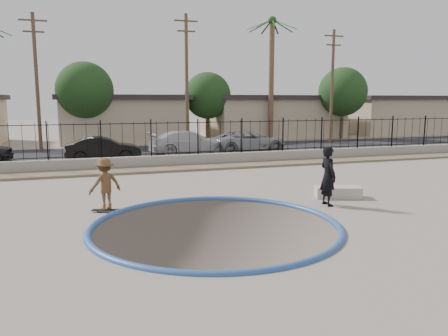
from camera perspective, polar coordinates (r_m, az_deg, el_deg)
name	(u,v)px	position (r m, az deg, el deg)	size (l,w,h in m)	color
ground	(148,182)	(24.91, -9.94, -1.86)	(120.00, 120.00, 2.20)	slate
bowl_pit	(215,227)	(12.26, -1.12, -7.65)	(6.84, 6.84, 1.80)	#4C433A
coping_ring	(215,227)	(12.26, -1.12, -7.65)	(7.04, 7.04, 0.20)	#2D5392
rock_strip	(155,170)	(21.98, -8.96, -0.20)	(42.00, 1.60, 0.11)	#877A58
retaining_wall	(152,162)	(23.02, -9.42, 0.81)	(42.00, 0.45, 0.60)	gray
fence	(151,139)	(22.89, -9.50, 3.79)	(40.00, 0.04, 1.80)	black
street	(136,153)	(29.65, -11.41, 2.00)	(90.00, 8.00, 0.04)	black
house_center	(122,118)	(38.92, -13.19, 6.44)	(10.60, 8.60, 3.90)	tan
house_east	(270,116)	(42.51, 6.08, 6.81)	(12.60, 8.60, 3.90)	tan
house_east_far	(391,114)	(49.92, 21.00, 6.58)	(11.60, 8.60, 3.90)	tan
palm_right	(272,53)	(37.76, 6.25, 14.68)	(2.30, 2.30, 10.30)	brown
utility_pole_left	(37,81)	(31.37, -23.26, 10.40)	(1.70, 0.24, 9.00)	#473323
utility_pole_mid	(187,79)	(32.15, -4.89, 11.48)	(1.70, 0.24, 9.50)	#473323
utility_pole_right	(332,85)	(36.82, 13.93, 10.53)	(1.70, 0.24, 9.00)	#473323
street_tree_left	(85,90)	(35.25, -17.73, 9.62)	(4.32, 4.32, 6.36)	#473323
street_tree_mid	(208,96)	(37.72, -2.15, 9.42)	(3.96, 3.96, 5.83)	#473323
street_tree_right	(343,92)	(40.95, 15.26, 9.57)	(4.32, 4.32, 6.36)	#473323
skater	(105,187)	(14.11, -15.26, -2.38)	(1.04, 0.60, 1.62)	brown
skateboard	(106,210)	(14.27, -15.13, -5.32)	(0.91, 0.47, 0.08)	black
videographer	(328,176)	(14.88, 13.43, -1.03)	(0.72, 0.47, 1.98)	black
concrete_ledge	(338,192)	(16.29, 14.65, -3.06)	(1.60, 0.70, 0.40)	#B3AF9F
car_b	(104,149)	(25.82, -15.44, 2.42)	(1.45, 4.15, 1.37)	black
car_c	(189,142)	(28.16, -4.59, 3.36)	(2.10, 5.17, 1.50)	silver
car_d	(249,141)	(29.41, 3.29, 3.51)	(2.33, 5.05, 1.40)	gray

